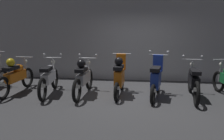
% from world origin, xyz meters
% --- Properties ---
extents(ground_plane, '(80.00, 80.00, 0.00)m').
position_xyz_m(ground_plane, '(0.00, 0.00, 0.00)').
color(ground_plane, '#424244').
extents(back_wall, '(17.32, 0.30, 3.21)m').
position_xyz_m(back_wall, '(0.00, 2.33, 1.61)').
color(back_wall, '#ADADB2').
rests_on(back_wall, ground).
extents(motorbike_slot_1, '(0.56, 1.95, 1.08)m').
position_xyz_m(motorbike_slot_1, '(-3.62, 0.13, 0.53)').
color(motorbike_slot_1, black).
rests_on(motorbike_slot_1, ground).
extents(motorbike_slot_2, '(0.59, 1.95, 1.15)m').
position_xyz_m(motorbike_slot_2, '(-2.59, 0.13, 0.49)').
color(motorbike_slot_2, black).
rests_on(motorbike_slot_2, ground).
extents(motorbike_slot_3, '(0.59, 1.95, 1.15)m').
position_xyz_m(motorbike_slot_3, '(-1.55, 0.15, 0.53)').
color(motorbike_slot_3, black).
rests_on(motorbike_slot_3, ground).
extents(motorbike_slot_4, '(0.56, 1.68, 1.18)m').
position_xyz_m(motorbike_slot_4, '(-0.52, 0.28, 0.57)').
color(motorbike_slot_4, black).
rests_on(motorbike_slot_4, ground).
extents(motorbike_slot_5, '(0.58, 1.67, 1.29)m').
position_xyz_m(motorbike_slot_5, '(0.53, 0.19, 0.53)').
color(motorbike_slot_5, black).
rests_on(motorbike_slot_5, ground).
extents(motorbike_slot_6, '(0.59, 1.95, 1.15)m').
position_xyz_m(motorbike_slot_6, '(1.56, 0.23, 0.49)').
color(motorbike_slot_6, black).
rests_on(motorbike_slot_6, ground).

